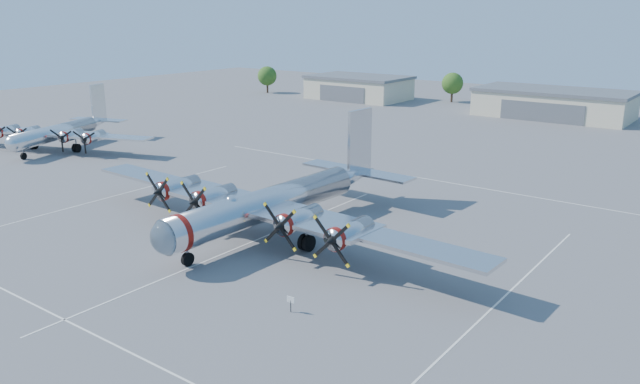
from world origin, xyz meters
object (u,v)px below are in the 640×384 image
Objects in this scene: hangar_west at (359,87)px; tree_west at (452,83)px; tree_far_west at (267,76)px; main_bomber_b29 at (277,231)px; info_placard at (291,301)px; hangar_center at (553,103)px; bomber_west at (62,149)px.

tree_west is (20.00, 8.04, 1.51)m from hangar_west.
tree_far_west is 1.00× the size of tree_west.
info_placard is at bearing -43.83° from main_bomber_b29.
tree_far_west is (-70.00, -3.96, 1.51)m from hangar_center.
tree_west is at bearing 107.87° from main_bomber_b29.
tree_far_west is at bearing 87.24° from bomber_west.
tree_west is at bearing 54.13° from bomber_west.
hangar_west is at bearing 115.62° from info_placard.
bomber_west is at bearing -73.77° from tree_far_west.
bomber_west is (-49.75, -73.54, -2.71)m from hangar_center.
hangar_west is 3.40× the size of tree_far_west.
info_placard is at bearing -70.46° from tree_west.
tree_far_west reaches higher than hangar_center.
tree_far_west is 105.22m from main_bomber_b29.
hangar_west is 93.94m from main_bomber_b29.
bomber_west is (-49.75, 8.87, 0.00)m from main_bomber_b29.
tree_far_west is 0.15× the size of main_bomber_b29.
tree_west is 108.52m from info_placard.
tree_far_west is (-25.00, -3.96, 1.51)m from hangar_west.
tree_west reaches higher than main_bomber_b29.
main_bomber_b29 is 1.38× the size of bomber_west.
info_placard is (36.28, -102.22, -3.42)m from tree_west.
main_bomber_b29 is at bearing -90.00° from hangar_center.
hangar_west is 21.61m from tree_west.
hangar_west is 3.40× the size of tree_west.
hangar_west is 19.90× the size of info_placard.
info_placard is at bearing -59.14° from hangar_west.
tree_far_west and tree_west have the same top height.
tree_far_west is at bearing -170.99° from hangar_west.
info_placard is (56.28, -94.18, -1.91)m from hangar_west.
main_bomber_b29 is at bearing 128.52° from info_placard.
hangar_center is 70.13m from tree_far_west.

